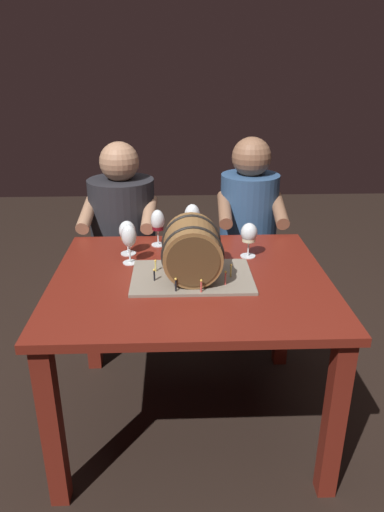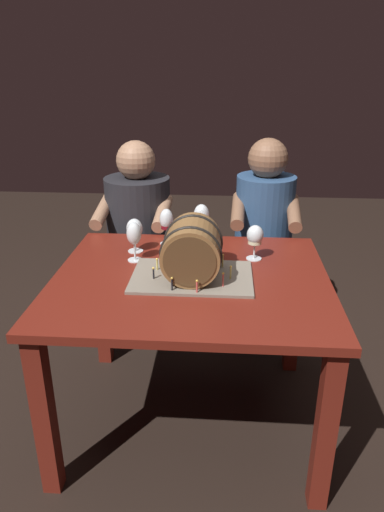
{
  "view_description": "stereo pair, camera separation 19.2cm",
  "coord_description": "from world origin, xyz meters",
  "px_view_note": "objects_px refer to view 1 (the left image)",
  "views": [
    {
      "loc": [
        -0.06,
        -1.79,
        1.59
      ],
      "look_at": [
        0.01,
        -0.02,
        0.85
      ],
      "focal_mm": 32.9,
      "sensor_mm": 36.0,
      "label": 1
    },
    {
      "loc": [
        0.13,
        -1.78,
        1.59
      ],
      "look_at": [
        0.01,
        -0.02,
        0.85
      ],
      "focal_mm": 32.9,
      "sensor_mm": 36.0,
      "label": 2
    }
  ],
  "objects_px": {
    "dining_table": "(190,300)",
    "wine_glass_amber": "(127,232)",
    "barrel_cake": "(192,252)",
    "wine_glass_empty": "(129,237)",
    "wine_glass_red": "(158,222)",
    "person_seated_right": "(247,249)",
    "person_seated_left": "(124,250)",
    "wine_glass_white": "(249,234)",
    "wine_glass_rose": "(192,217)"
  },
  "relations": [
    {
      "from": "wine_glass_white",
      "to": "barrel_cake",
      "type": "bearing_deg",
      "value": -140.15
    },
    {
      "from": "dining_table",
      "to": "barrel_cake",
      "type": "bearing_deg",
      "value": -66.85
    },
    {
      "from": "wine_glass_rose",
      "to": "person_seated_right",
      "type": "xyz_separation_m",
      "value": [
        0.34,
        0.37,
        -0.32
      ]
    },
    {
      "from": "wine_glass_white",
      "to": "wine_glass_red",
      "type": "distance_m",
      "value": 0.45
    },
    {
      "from": "wine_glass_empty",
      "to": "person_seated_left",
      "type": "height_order",
      "value": "person_seated_left"
    },
    {
      "from": "barrel_cake",
      "to": "wine_glass_rose",
      "type": "distance_m",
      "value": 0.42
    },
    {
      "from": "wine_glass_amber",
      "to": "person_seated_left",
      "type": "relative_size",
      "value": 0.14
    },
    {
      "from": "wine_glass_amber",
      "to": "person_seated_left",
      "type": "xyz_separation_m",
      "value": [
        -0.08,
        0.51,
        -0.29
      ]
    },
    {
      "from": "person_seated_left",
      "to": "wine_glass_red",
      "type": "bearing_deg",
      "value": -61.6
    },
    {
      "from": "wine_glass_rose",
      "to": "wine_glass_red",
      "type": "relative_size",
      "value": 1.09
    },
    {
      "from": "barrel_cake",
      "to": "wine_glass_empty",
      "type": "relative_size",
      "value": 2.78
    },
    {
      "from": "wine_glass_amber",
      "to": "person_seated_right",
      "type": "distance_m",
      "value": 0.87
    },
    {
      "from": "barrel_cake",
      "to": "wine_glass_red",
      "type": "bearing_deg",
      "value": 111.6
    },
    {
      "from": "barrel_cake",
      "to": "wine_glass_empty",
      "type": "xyz_separation_m",
      "value": [
        -0.27,
        0.17,
        0.01
      ]
    },
    {
      "from": "person_seated_left",
      "to": "wine_glass_amber",
      "type": "bearing_deg",
      "value": -81.28
    },
    {
      "from": "wine_glass_red",
      "to": "person_seated_right",
      "type": "height_order",
      "value": "person_seated_right"
    },
    {
      "from": "person_seated_right",
      "to": "wine_glass_empty",
      "type": "bearing_deg",
      "value": -135.54
    },
    {
      "from": "wine_glass_red",
      "to": "wine_glass_empty",
      "type": "height_order",
      "value": "same"
    },
    {
      "from": "wine_glass_rose",
      "to": "person_seated_left",
      "type": "relative_size",
      "value": 0.17
    },
    {
      "from": "dining_table",
      "to": "wine_glass_white",
      "type": "height_order",
      "value": "wine_glass_white"
    },
    {
      "from": "wine_glass_white",
      "to": "wine_glass_amber",
      "type": "bearing_deg",
      "value": 174.63
    },
    {
      "from": "dining_table",
      "to": "wine_glass_red",
      "type": "xyz_separation_m",
      "value": [
        -0.15,
        0.37,
        0.23
      ]
    },
    {
      "from": "barrel_cake",
      "to": "wine_glass_amber",
      "type": "relative_size",
      "value": 3.09
    },
    {
      "from": "wine_glass_red",
      "to": "person_seated_right",
      "type": "distance_m",
      "value": 0.71
    },
    {
      "from": "wine_glass_white",
      "to": "wine_glass_red",
      "type": "bearing_deg",
      "value": 159.16
    },
    {
      "from": "dining_table",
      "to": "person_seated_left",
      "type": "relative_size",
      "value": 0.98
    },
    {
      "from": "wine_glass_rose",
      "to": "wine_glass_empty",
      "type": "distance_m",
      "value": 0.38
    },
    {
      "from": "dining_table",
      "to": "wine_glass_red",
      "type": "distance_m",
      "value": 0.46
    },
    {
      "from": "wine_glass_white",
      "to": "wine_glass_amber",
      "type": "height_order",
      "value": "same"
    },
    {
      "from": "wine_glass_rose",
      "to": "person_seated_right",
      "type": "bearing_deg",
      "value": 47.28
    },
    {
      "from": "wine_glass_white",
      "to": "wine_glass_red",
      "type": "xyz_separation_m",
      "value": [
        -0.42,
        0.16,
        0.01
      ]
    },
    {
      "from": "wine_glass_amber",
      "to": "person_seated_right",
      "type": "xyz_separation_m",
      "value": [
        0.64,
        0.51,
        -0.3
      ]
    },
    {
      "from": "barrel_cake",
      "to": "person_seated_right",
      "type": "bearing_deg",
      "value": 65.63
    },
    {
      "from": "wine_glass_rose",
      "to": "person_seated_left",
      "type": "bearing_deg",
      "value": 136.33
    },
    {
      "from": "wine_glass_empty",
      "to": "person_seated_right",
      "type": "xyz_separation_m",
      "value": [
        0.63,
        0.61,
        -0.31
      ]
    },
    {
      "from": "dining_table",
      "to": "person_seated_left",
      "type": "distance_m",
      "value": 0.85
    },
    {
      "from": "wine_glass_white",
      "to": "person_seated_right",
      "type": "relative_size",
      "value": 0.13
    },
    {
      "from": "dining_table",
      "to": "person_seated_right",
      "type": "xyz_separation_m",
      "value": [
        0.36,
        0.77,
        -0.08
      ]
    },
    {
      "from": "person_seated_right",
      "to": "wine_glass_white",
      "type": "bearing_deg",
      "value": -98.75
    },
    {
      "from": "dining_table",
      "to": "person_seated_left",
      "type": "bearing_deg",
      "value": 115.19
    },
    {
      "from": "wine_glass_amber",
      "to": "wine_glass_empty",
      "type": "bearing_deg",
      "value": -80.48
    },
    {
      "from": "wine_glass_amber",
      "to": "wine_glass_empty",
      "type": "distance_m",
      "value": 0.11
    },
    {
      "from": "person_seated_right",
      "to": "wine_glass_amber",
      "type": "bearing_deg",
      "value": -141.87
    },
    {
      "from": "wine_glass_rose",
      "to": "wine_glass_amber",
      "type": "relative_size",
      "value": 1.22
    },
    {
      "from": "dining_table",
      "to": "wine_glass_rose",
      "type": "xyz_separation_m",
      "value": [
        0.02,
        0.4,
        0.25
      ]
    },
    {
      "from": "dining_table",
      "to": "wine_glass_amber",
      "type": "relative_size",
      "value": 7.15
    },
    {
      "from": "dining_table",
      "to": "wine_glass_white",
      "type": "xyz_separation_m",
      "value": [
        0.27,
        0.21,
        0.22
      ]
    },
    {
      "from": "barrel_cake",
      "to": "person_seated_left",
      "type": "xyz_separation_m",
      "value": [
        -0.37,
        0.78,
        -0.3
      ]
    },
    {
      "from": "barrel_cake",
      "to": "person_seated_right",
      "type": "xyz_separation_m",
      "value": [
        0.35,
        0.78,
        -0.31
      ]
    },
    {
      "from": "barrel_cake",
      "to": "wine_glass_white",
      "type": "xyz_separation_m",
      "value": [
        0.27,
        0.22,
        -0.01
      ]
    }
  ]
}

